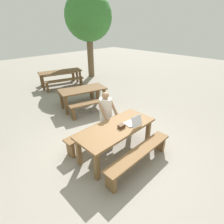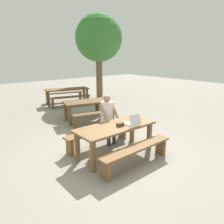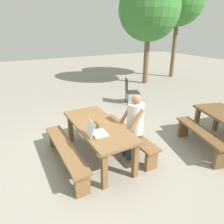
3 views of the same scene
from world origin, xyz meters
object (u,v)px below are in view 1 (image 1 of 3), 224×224
object	(u,v)px
picnic_table_front	(116,131)
laptop	(133,122)
picnic_table_mid	(83,92)
tree_rear	(88,17)
small_pouch	(121,126)
picnic_table_rear	(60,73)
person_seated	(106,112)

from	to	relation	value
picnic_table_front	laptop	bearing A→B (deg)	-30.25
laptop	picnic_table_mid	world-z (taller)	laptop
picnic_table_mid	tree_rear	size ratio (longest dim) A/B	0.41
tree_rear	picnic_table_mid	bearing A→B (deg)	-132.52
laptop	tree_rear	size ratio (longest dim) A/B	0.08
small_pouch	picnic_table_rear	size ratio (longest dim) A/B	0.08
small_pouch	laptop	bearing A→B (deg)	-20.51
laptop	picnic_table_front	bearing A→B (deg)	-25.43
small_pouch	picnic_table_rear	bearing A→B (deg)	73.28
picnic_table_mid	tree_rear	world-z (taller)	tree_rear
small_pouch	person_seated	world-z (taller)	person_seated
small_pouch	picnic_table_front	bearing A→B (deg)	122.60
laptop	picnic_table_mid	size ratio (longest dim) A/B	0.20
picnic_table_rear	tree_rear	size ratio (longest dim) A/B	0.49
laptop	tree_rear	bearing A→B (deg)	-115.81
picnic_table_front	picnic_table_rear	world-z (taller)	picnic_table_rear
small_pouch	picnic_table_mid	distance (m)	2.89
person_seated	picnic_table_front	bearing A→B (deg)	-114.20
picnic_table_front	picnic_table_rear	bearing A→B (deg)	72.43
picnic_table_rear	laptop	bearing A→B (deg)	-88.49
picnic_table_front	laptop	world-z (taller)	laptop
laptop	person_seated	world-z (taller)	person_seated
picnic_table_front	person_seated	xyz separation A→B (m)	(0.29, 0.64, 0.14)
small_pouch	person_seated	xyz separation A→B (m)	(0.23, 0.73, -0.01)
person_seated	tree_rear	distance (m)	6.72
tree_rear	picnic_table_rear	bearing A→B (deg)	-170.82
picnic_table_mid	small_pouch	bearing A→B (deg)	-93.68
picnic_table_front	person_seated	world-z (taller)	person_seated
laptop	small_pouch	world-z (taller)	laptop
tree_rear	laptop	bearing A→B (deg)	-120.63
picnic_table_mid	picnic_table_rear	xyz separation A→B (m)	(0.74, 2.83, 0.01)
small_pouch	picnic_table_rear	xyz separation A→B (m)	(1.67, 5.56, -0.14)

